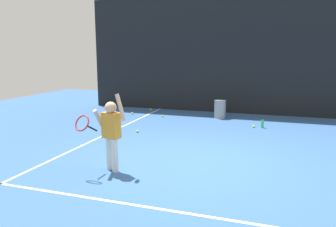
{
  "coord_description": "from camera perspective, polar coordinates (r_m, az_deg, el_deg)",
  "views": [
    {
      "loc": [
        1.3,
        -5.74,
        1.99
      ],
      "look_at": [
        -0.65,
        0.11,
        0.85
      ],
      "focal_mm": 34.45,
      "sensor_mm": 36.0,
      "label": 1
    }
  ],
  "objects": [
    {
      "name": "court_line_baseline",
      "position": [
        4.37,
        -0.98,
        -16.61
      ],
      "size": [
        9.0,
        0.05,
        0.0
      ],
      "primitive_type": "cube",
      "color": "white",
      "rests_on": "ground"
    },
    {
      "name": "tennis_player",
      "position": [
        5.56,
        -10.2,
        -2.83
      ],
      "size": [
        0.8,
        0.57,
        1.35
      ],
      "rotation": [
        0.0,
        0.0,
        -0.21
      ],
      "color": "silver",
      "rests_on": "ground"
    },
    {
      "name": "court_line_sideline",
      "position": [
        8.07,
        -11.72,
        -4.0
      ],
      "size": [
        0.05,
        9.0,
        0.0
      ],
      "primitive_type": "cube",
      "color": "white",
      "rests_on": "ground"
    },
    {
      "name": "ball_hopper",
      "position": [
        10.29,
        9.19,
        0.83
      ],
      "size": [
        0.38,
        0.38,
        0.56
      ],
      "color": "gray",
      "rests_on": "ground"
    },
    {
      "name": "water_bottle",
      "position": [
        9.18,
        16.36,
        -1.76
      ],
      "size": [
        0.07,
        0.07,
        0.22
      ],
      "primitive_type": "cylinder",
      "color": "green",
      "rests_on": "ground"
    },
    {
      "name": "back_fence_windscreen",
      "position": [
        11.12,
        11.92,
        10.21
      ],
      "size": [
        10.51,
        0.08,
        3.96
      ],
      "primitive_type": "cube",
      "color": "black",
      "rests_on": "ground"
    },
    {
      "name": "fence_post_3",
      "position": [
        11.17,
        25.29,
        9.83
      ],
      "size": [
        0.09,
        0.09,
        4.11
      ],
      "primitive_type": "cylinder",
      "color": "slate",
      "rests_on": "ground"
    },
    {
      "name": "ground_plane",
      "position": [
        6.21,
        5.46,
        -8.25
      ],
      "size": [
        20.0,
        20.0,
        0.0
      ],
      "primitive_type": "plane",
      "color": "#335B93"
    },
    {
      "name": "fence_post_0",
      "position": [
        12.82,
        -11.75,
        10.56
      ],
      "size": [
        0.09,
        0.09,
        4.11
      ],
      "primitive_type": "cylinder",
      "color": "slate",
      "rests_on": "ground"
    },
    {
      "name": "fence_post_2",
      "position": [
        11.18,
        11.97,
        10.59
      ],
      "size": [
        0.09,
        0.09,
        4.11
      ],
      "primitive_type": "cylinder",
      "color": "slate",
      "rests_on": "ground"
    },
    {
      "name": "tennis_ball_2",
      "position": [
        8.34,
        -5.44,
        -3.14
      ],
      "size": [
        0.07,
        0.07,
        0.07
      ],
      "primitive_type": "sphere",
      "color": "#CCE033",
      "rests_on": "ground"
    },
    {
      "name": "tennis_ball_3",
      "position": [
        10.33,
        -0.94,
        -0.44
      ],
      "size": [
        0.07,
        0.07,
        0.07
      ],
      "primitive_type": "sphere",
      "color": "#CCE033",
      "rests_on": "ground"
    },
    {
      "name": "tennis_ball_4",
      "position": [
        11.56,
        -3.1,
        0.72
      ],
      "size": [
        0.07,
        0.07,
        0.07
      ],
      "primitive_type": "sphere",
      "color": "#CCE033",
      "rests_on": "ground"
    },
    {
      "name": "tennis_ball_1",
      "position": [
        9.16,
        14.94,
        -2.21
      ],
      "size": [
        0.07,
        0.07,
        0.07
      ],
      "primitive_type": "sphere",
      "color": "#CCE033",
      "rests_on": "ground"
    },
    {
      "name": "fence_post_1",
      "position": [
        11.75,
        -0.71,
        10.8
      ],
      "size": [
        0.09,
        0.09,
        4.11
      ],
      "primitive_type": "cylinder",
      "color": "slate",
      "rests_on": "ground"
    },
    {
      "name": "tennis_ball_5",
      "position": [
        10.88,
        -6.32,
        0.06
      ],
      "size": [
        0.07,
        0.07,
        0.07
      ],
      "primitive_type": "sphere",
      "color": "#CCE033",
      "rests_on": "ground"
    }
  ]
}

